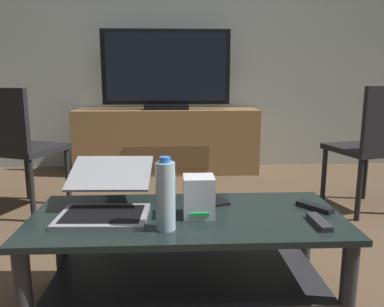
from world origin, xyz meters
name	(u,v)px	position (x,y,z in m)	size (l,w,h in m)	color
ground_plane	(202,286)	(0.00, 0.00, 0.00)	(7.68, 7.68, 0.00)	brown
back_wall	(185,32)	(0.00, 2.52, 1.40)	(6.40, 0.12, 2.80)	#A8B2A8
coffee_table	(187,245)	(-0.08, -0.17, 0.29)	(1.25, 0.56, 0.41)	black
media_cabinet	(167,141)	(-0.19, 2.20, 0.32)	(1.80, 0.41, 0.63)	olive
television	(166,71)	(-0.19, 2.18, 1.00)	(1.23, 0.20, 0.76)	black
dining_chair	(374,143)	(1.26, 0.93, 0.51)	(0.54, 0.54, 0.90)	black
side_chair	(18,143)	(-1.20, 1.04, 0.50)	(0.57, 0.57, 0.89)	black
laptop	(106,198)	(-0.40, -0.13, 0.48)	(0.36, 0.44, 0.19)	gray
router_box	(199,196)	(-0.03, -0.19, 0.50)	(0.12, 0.12, 0.16)	silver
water_bottle_near	(165,195)	(-0.16, -0.32, 0.54)	(0.07, 0.07, 0.27)	silver
cell_phone	(216,200)	(0.06, -0.01, 0.42)	(0.07, 0.14, 0.01)	black
tv_remote	(319,222)	(0.42, -0.30, 0.42)	(0.04, 0.16, 0.02)	#2D2D30
soundbar_remote	(315,207)	(0.46, -0.13, 0.42)	(0.04, 0.16, 0.02)	black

